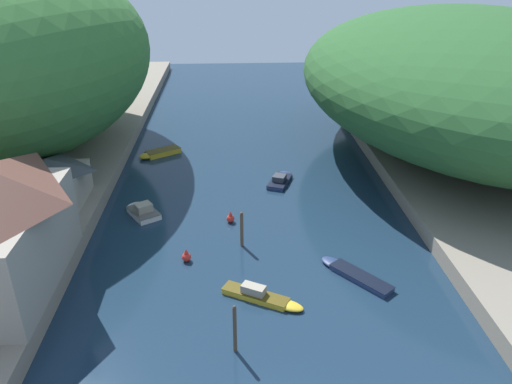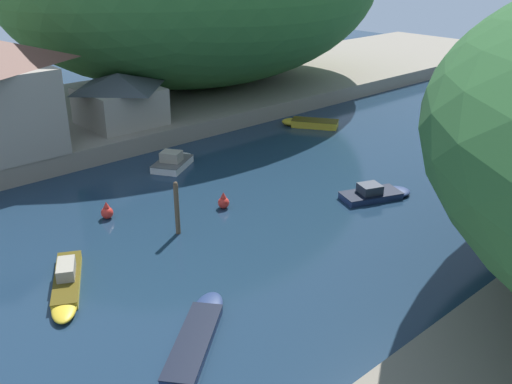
% 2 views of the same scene
% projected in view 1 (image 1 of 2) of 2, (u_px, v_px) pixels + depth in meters
% --- Properties ---
extents(water_surface, '(130.00, 130.00, 0.00)m').
position_uv_depth(water_surface, '(251.00, 187.00, 53.25)').
color(water_surface, '#192D42').
rests_on(water_surface, ground).
extents(left_bank, '(22.00, 120.00, 1.49)m').
position_uv_depth(left_bank, '(5.00, 187.00, 51.70)').
color(left_bank, gray).
rests_on(left_bank, ground).
extents(right_bank, '(22.00, 120.00, 1.49)m').
position_uv_depth(right_bank, '(486.00, 176.00, 54.14)').
color(right_bank, gray).
rests_on(right_bank, ground).
extents(hillside_left, '(30.99, 43.38, 21.51)m').
position_uv_depth(hillside_left, '(8.00, 56.00, 55.58)').
color(hillside_left, '#387033').
rests_on(hillside_left, left_bank).
extents(hillside_right, '(39.40, 55.15, 15.62)m').
position_uv_depth(hillside_right, '(471.00, 77.00, 59.06)').
color(hillside_right, '#285628').
rests_on(hillside_right, right_bank).
extents(boathouse_shed, '(6.58, 6.53, 4.31)m').
position_uv_depth(boathouse_shed, '(49.00, 180.00, 46.12)').
color(boathouse_shed, gray).
rests_on(boathouse_shed, left_bank).
extents(boat_yellow_tender, '(3.44, 5.24, 1.03)m').
position_uv_depth(boat_yellow_tender, '(281.00, 179.00, 54.40)').
color(boat_yellow_tender, navy).
rests_on(boat_yellow_tender, water_surface).
extents(boat_cabin_cruiser, '(5.15, 5.89, 0.43)m').
position_uv_depth(boat_cabin_cruiser, '(353.00, 273.00, 38.75)').
color(boat_cabin_cruiser, navy).
rests_on(boat_cabin_cruiser, water_surface).
extents(boat_moored_right, '(4.04, 4.72, 1.31)m').
position_uv_depth(boat_moored_right, '(142.00, 210.00, 47.71)').
color(boat_moored_right, silver).
rests_on(boat_moored_right, water_surface).
extents(boat_white_cruiser, '(6.04, 3.97, 1.05)m').
position_uv_depth(boat_white_cruiser, '(263.00, 297.00, 35.98)').
color(boat_white_cruiser, gold).
rests_on(boat_white_cruiser, water_surface).
extents(boat_far_upstream, '(5.29, 4.24, 0.67)m').
position_uv_depth(boat_far_upstream, '(158.00, 153.00, 61.33)').
color(boat_far_upstream, gold).
rests_on(boat_far_upstream, water_surface).
extents(mooring_post_nearest, '(0.24, 0.24, 3.58)m').
position_uv_depth(mooring_post_nearest, '(235.00, 329.00, 30.78)').
color(mooring_post_nearest, '#4C3D2D').
rests_on(mooring_post_nearest, water_surface).
extents(mooring_post_fourth, '(0.28, 0.28, 3.27)m').
position_uv_depth(mooring_post_fourth, '(242.00, 229.00, 42.06)').
color(mooring_post_fourth, brown).
rests_on(mooring_post_fourth, water_surface).
extents(channel_buoy_near, '(0.74, 0.74, 1.11)m').
position_uv_depth(channel_buoy_near, '(230.00, 218.00, 46.30)').
color(channel_buoy_near, red).
rests_on(channel_buoy_near, water_surface).
extents(channel_buoy_far, '(0.75, 0.75, 1.13)m').
position_uv_depth(channel_buoy_far, '(186.00, 256.00, 40.47)').
color(channel_buoy_far, red).
rests_on(channel_buoy_far, water_surface).
extents(person_on_quay, '(0.33, 0.43, 1.69)m').
position_uv_depth(person_on_quay, '(43.00, 247.00, 38.06)').
color(person_on_quay, '#282D3D').
rests_on(person_on_quay, left_bank).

